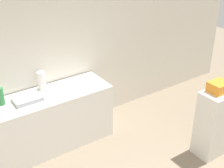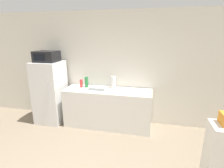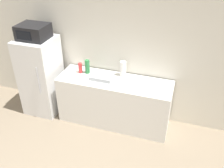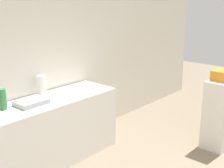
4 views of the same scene
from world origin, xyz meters
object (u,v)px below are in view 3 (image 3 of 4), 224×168
at_px(refrigerator, 41,76).
at_px(microwave, 33,32).
at_px(bottle_tall, 87,67).
at_px(paper_towel_roll, 123,69).
at_px(bottle_short, 80,68).

distance_m(refrigerator, microwave, 0.86).
height_order(bottle_tall, paper_towel_roll, paper_towel_roll).
xyz_separation_m(bottle_tall, bottle_short, (-0.12, -0.03, -0.03)).
distance_m(bottle_tall, paper_towel_roll, 0.63).
bearing_deg(paper_towel_roll, refrigerator, -170.13).
height_order(bottle_tall, bottle_short, bottle_tall).
height_order(microwave, paper_towel_roll, microwave).
bearing_deg(paper_towel_roll, microwave, -170.09).
relative_size(microwave, bottle_tall, 1.99).
height_order(refrigerator, paper_towel_roll, refrigerator).
bearing_deg(bottle_short, microwave, -170.72).
bearing_deg(bottle_short, bottle_tall, 15.21).
bearing_deg(bottle_tall, microwave, -169.89).
xyz_separation_m(refrigerator, microwave, (-0.00, -0.00, 0.86)).
relative_size(bottle_short, paper_towel_roll, 0.71).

